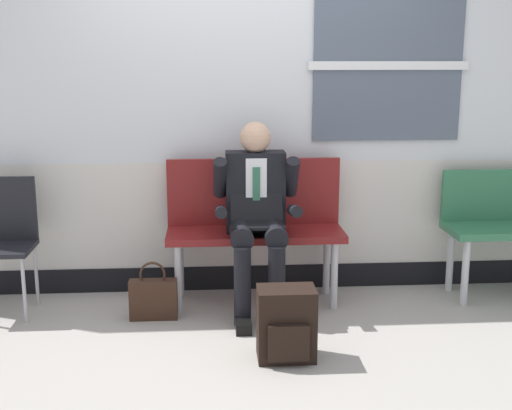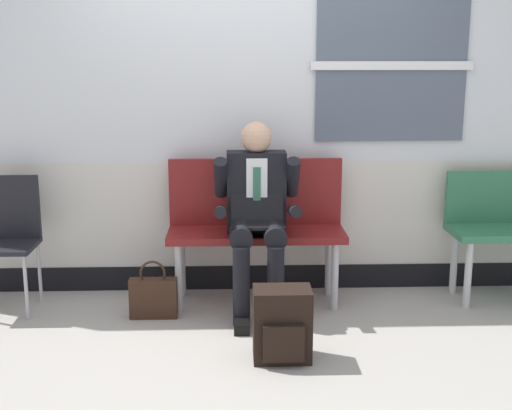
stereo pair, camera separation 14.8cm
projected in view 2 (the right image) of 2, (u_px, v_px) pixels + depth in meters
name	position (u px, v px, depth m)	size (l,w,h in m)	color
ground_plane	(255.00, 315.00, 4.56)	(18.00, 18.00, 0.00)	#9E9991
station_wall	(254.00, 99.00, 4.82)	(5.47, 0.17, 2.83)	silver
bench_with_person	(256.00, 219.00, 4.73)	(1.22, 0.42, 1.00)	maroon
person_seated	(257.00, 212.00, 4.51)	(0.57, 0.70, 1.27)	black
backpack	(282.00, 325.00, 3.85)	(0.33, 0.26, 0.42)	black
handbag	(153.00, 297.00, 4.48)	(0.31, 0.09, 0.39)	#331E14
folding_chair	(9.00, 230.00, 4.59)	(0.38, 0.38, 0.91)	black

